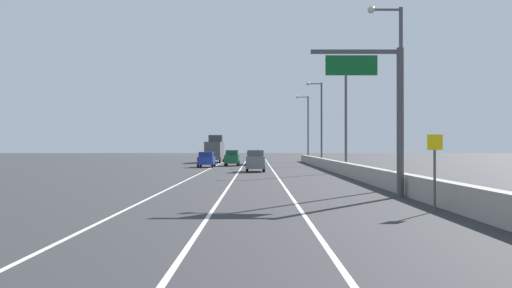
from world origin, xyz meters
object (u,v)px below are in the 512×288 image
Objects in this scene: lamp_post_right_fifth at (305,124)px; car_gray_3 at (254,161)px; lamp_post_right_third at (342,108)px; car_blue_0 at (205,160)px; car_white_2 at (251,158)px; lamp_post_right_fourth at (318,118)px; speed_advisory_sign at (433,166)px; car_green_4 at (231,158)px; overhead_sign_gantry at (384,103)px; box_truck at (213,150)px; lamp_post_right_second at (395,85)px; car_black_1 at (253,157)px.

car_gray_3 is (-8.55, -42.48, -5.20)m from lamp_post_right_fifth.
lamp_post_right_third is 21.84m from car_blue_0.
lamp_post_right_fourth is at bearing -4.44° from car_white_2.
speed_advisory_sign reaches higher than car_green_4.
speed_advisory_sign is 0.73× the size of car_blue_0.
car_blue_0 is 0.98× the size of car_white_2.
lamp_post_right_third is at bearing -14.96° from car_gray_3.
car_gray_3 is at bearing -101.38° from lamp_post_right_fifth.
car_green_4 reaches higher than car_white_2.
overhead_sign_gantry reaches higher than car_blue_0.
lamp_post_right_fifth reaches higher than car_blue_0.
car_gray_3 is 35.56m from box_truck.
lamp_post_right_second is (1.54, 13.33, 4.50)m from speed_advisory_sign.
car_white_2 is at bearing -112.42° from lamp_post_right_fifth.
overhead_sign_gantry is at bearing -93.76° from lamp_post_right_third.
car_white_2 is at bearing 101.14° from lamp_post_right_second.
lamp_post_right_fourth is at bearing 89.98° from lamp_post_right_third.
overhead_sign_gantry is 6.72m from lamp_post_right_second.
car_blue_0 is 14.55m from car_gray_3.
lamp_post_right_second is at bearing -78.86° from car_white_2.
box_truck is at bearing 127.48° from car_black_1.
lamp_post_right_fifth is (0.09, 22.37, 0.00)m from lamp_post_right_fourth.
car_green_4 is 0.49× the size of box_truck.
speed_advisory_sign is 0.27× the size of lamp_post_right_fourth.
lamp_post_right_third is 2.71× the size of car_gray_3.
speed_advisory_sign is at bearing -83.69° from car_black_1.
overhead_sign_gantry is 0.68× the size of lamp_post_right_second.
lamp_post_right_fifth reaches higher than car_white_2.
car_blue_0 is (-14.49, -29.19, -5.33)m from lamp_post_right_fifth.
speed_advisory_sign is at bearing -91.42° from lamp_post_right_fourth.
lamp_post_right_fifth is at bearing 63.60° from car_blue_0.
overhead_sign_gantry is 1.79× the size of car_white_2.
speed_advisory_sign is 0.72× the size of car_green_4.
car_gray_3 is (0.16, -26.87, 0.07)m from car_black_1.
lamp_post_right_second is 1.00× the size of lamp_post_right_third.
car_black_1 is 6.08m from car_white_2.
speed_advisory_sign reaches higher than car_black_1.
box_truck is at bearing 134.94° from lamp_post_right_fourth.
car_white_2 is (5.55, 7.51, 0.01)m from car_blue_0.
speed_advisory_sign is 58.25m from lamp_post_right_fourth.
lamp_post_right_second is at bearing -80.40° from car_black_1.
car_blue_0 is at bearing -116.40° from lamp_post_right_fifth.
lamp_post_right_third is 40.30m from box_truck.
lamp_post_right_fourth reaches higher than car_green_4.
car_green_4 is (-11.59, -24.02, -5.25)m from lamp_post_right_fifth.
lamp_post_right_second is 2.43× the size of car_black_1.
lamp_post_right_fifth is at bearing 60.84° from car_black_1.
lamp_post_right_third is at bearing -73.53° from car_black_1.
overhead_sign_gantry is 52.26m from car_white_2.
overhead_sign_gantry is 73.38m from lamp_post_right_fifth.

